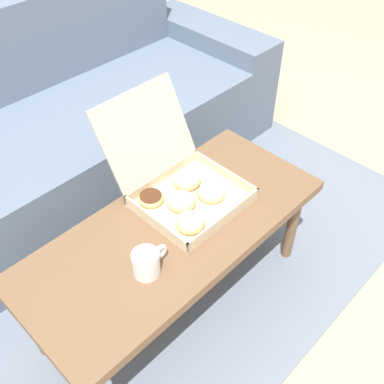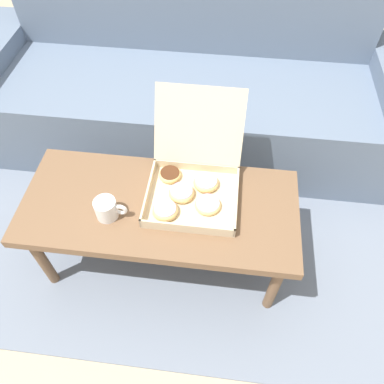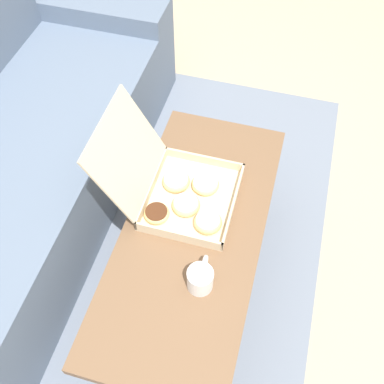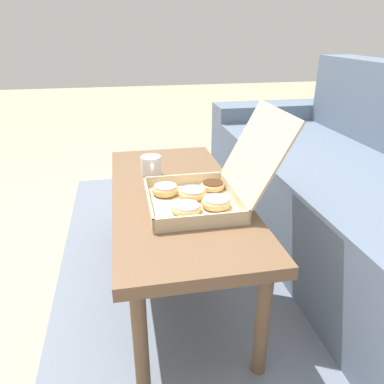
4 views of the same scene
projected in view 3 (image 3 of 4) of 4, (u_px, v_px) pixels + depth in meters
The scene contains 5 objects.
ground_plane at pixel (172, 278), 1.95m from camera, with size 12.00×12.00×0.00m, color tan.
area_rug at pixel (107, 260), 1.99m from camera, with size 2.57×1.81×0.01m, color slate.
coffee_table at pixel (193, 238), 1.61m from camera, with size 1.11×0.49×0.44m.
pastry_box at pixel (177, 190), 1.61m from camera, with size 0.36×0.46×0.33m.
coffee_mug at pixel (200, 278), 1.42m from camera, with size 0.13×0.09×0.09m.
Camera 3 is at (-0.78, -0.31, 1.80)m, focal length 42.00 mm.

